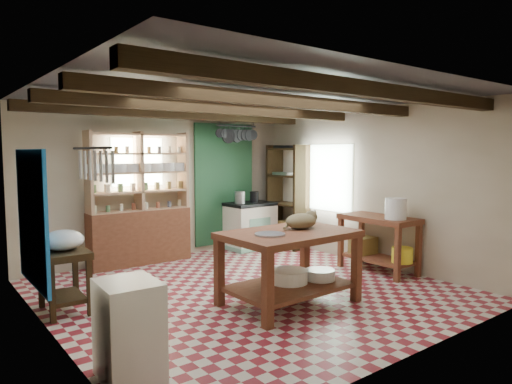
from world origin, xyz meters
TOP-DOWN VIEW (x-y plane):
  - floor at (0.00, 0.00)m, footprint 5.00×5.00m
  - ceiling at (0.00, 0.00)m, footprint 5.00×5.00m
  - wall_back at (0.00, 2.50)m, footprint 5.00×0.04m
  - wall_front at (0.00, -2.50)m, footprint 5.00×0.04m
  - wall_left at (-2.50, 0.00)m, footprint 0.04×5.00m
  - wall_right at (2.50, 0.00)m, footprint 0.04×5.00m
  - ceiling_beams at (0.00, 0.00)m, footprint 5.00×3.80m
  - blue_wall_patch at (-2.47, 0.90)m, footprint 0.04×1.40m
  - green_wall_patch at (1.25, 2.47)m, footprint 1.30×0.04m
  - window_back at (-0.50, 2.48)m, footprint 0.90×0.02m
  - window_right at (2.48, 1.00)m, footprint 0.02×1.30m
  - utensil_rail at (-2.44, -1.20)m, footprint 0.06×0.90m
  - pot_rack at (1.25, 2.05)m, footprint 0.86×0.12m
  - shelving_unit at (-0.55, 2.31)m, footprint 1.70×0.34m
  - tall_rack at (2.28, 1.80)m, footprint 0.40×0.86m
  - work_table at (0.08, -0.72)m, footprint 1.60×1.08m
  - stove at (1.63, 2.15)m, footprint 0.93×0.64m
  - prep_table at (-2.20, 0.66)m, footprint 0.52×0.74m
  - white_cabinet at (-2.22, -1.33)m, footprint 0.49×0.57m
  - right_counter at (2.18, -0.45)m, footprint 0.64×1.24m
  - cat at (0.33, -0.67)m, footprint 0.48×0.40m
  - steel_tray at (-0.27, -0.78)m, footprint 0.37×0.37m
  - basin_large at (0.13, -0.67)m, footprint 0.47×0.47m
  - basin_small at (0.53, -0.81)m, footprint 0.38×0.38m
  - kettle_left at (1.38, 2.14)m, footprint 0.20×0.20m
  - kettle_right at (1.73, 2.15)m, footprint 0.17×0.17m
  - enamel_bowl at (-2.20, 0.66)m, footprint 0.48×0.48m
  - white_bucket at (2.12, -0.79)m, footprint 0.32×0.32m
  - wicker_basket at (2.19, -0.15)m, footprint 0.39×0.32m
  - yellow_tub at (2.17, -0.90)m, footprint 0.32×0.32m

SIDE VIEW (x-z plane):
  - floor at x=0.00m, z-range -0.02..0.00m
  - basin_small at x=0.53m, z-range 0.24..0.37m
  - basin_large at x=0.13m, z-range 0.24..0.40m
  - yellow_tub at x=2.17m, z-range 0.23..0.46m
  - wicker_basket at x=2.19m, z-range 0.23..0.50m
  - prep_table at x=-2.20m, z-range 0.00..0.73m
  - white_cabinet at x=-2.22m, z-range 0.00..0.82m
  - right_counter at x=2.18m, z-range 0.00..0.87m
  - stove at x=1.63m, z-range 0.00..0.89m
  - work_table at x=0.08m, z-range 0.00..0.90m
  - enamel_bowl at x=-2.20m, z-range 0.73..0.97m
  - steel_tray at x=-0.27m, z-range 0.90..0.92m
  - cat at x=0.33m, z-range 0.90..1.09m
  - kettle_right at x=1.73m, z-range 0.89..1.10m
  - tall_rack at x=2.28m, z-range 0.00..2.00m
  - kettle_left at x=1.38m, z-range 0.89..1.12m
  - white_bucket at x=2.12m, z-range 0.87..1.19m
  - blue_wall_patch at x=-2.47m, z-range 0.30..1.90m
  - shelving_unit at x=-0.55m, z-range 0.00..2.20m
  - green_wall_patch at x=1.25m, z-range 0.10..2.40m
  - wall_back at x=0.00m, z-range 0.00..2.60m
  - wall_front at x=0.00m, z-range 0.00..2.60m
  - wall_left at x=-2.50m, z-range 0.00..2.60m
  - wall_right at x=2.50m, z-range 0.00..2.60m
  - window_right at x=2.48m, z-range 0.80..2.00m
  - window_back at x=-0.50m, z-range 1.30..2.10m
  - utensil_rail at x=-2.44m, z-range 1.64..1.92m
  - pot_rack at x=1.25m, z-range 2.00..2.36m
  - ceiling_beams at x=0.00m, z-range 2.40..2.56m
  - ceiling at x=0.00m, z-range 2.59..2.61m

